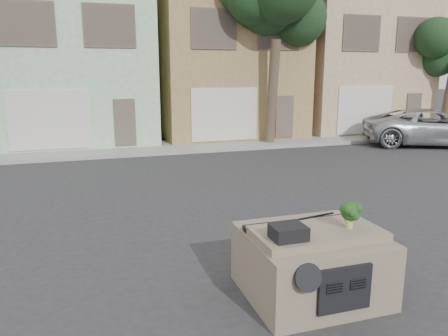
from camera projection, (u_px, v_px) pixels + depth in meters
name	position (u px, v px, depth m)	size (l,w,h in m)	color
ground_plane	(243.00, 229.00, 9.66)	(120.00, 120.00, 0.00)	#303033
sidewalk	(161.00, 147.00, 19.40)	(40.00, 3.00, 0.15)	gray
townhouse_mint	(74.00, 63.00, 21.25)	(7.20, 8.20, 7.55)	#A8D6A8
townhouse_tan	(220.00, 64.00, 23.49)	(7.20, 8.20, 7.55)	#9B7D4D
townhouse_beige	(341.00, 64.00, 25.73)	(7.20, 8.20, 7.55)	tan
silver_pickup	(430.00, 145.00, 20.40)	(2.79, 6.06, 1.68)	#ADAFB4
tree_near	(273.00, 51.00, 19.32)	(4.40, 4.00, 8.50)	#1A341B
car_dashboard	(311.00, 261.00, 6.75)	(2.00, 1.80, 1.12)	#796B58
instrument_hump	(288.00, 232.00, 6.11)	(0.48, 0.38, 0.20)	black
wiper_arm	(316.00, 216.00, 7.06)	(0.70, 0.03, 0.02)	black
broccoli	(350.00, 215.00, 6.51)	(0.34, 0.34, 0.41)	#193814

